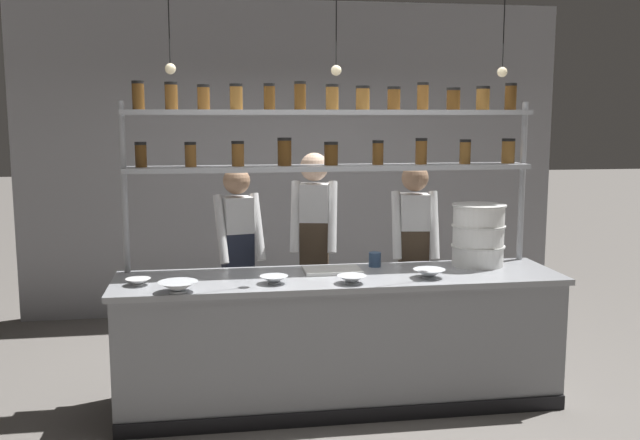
{
  "coord_description": "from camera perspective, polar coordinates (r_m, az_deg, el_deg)",
  "views": [
    {
      "loc": [
        -0.89,
        -4.74,
        2.02
      ],
      "look_at": [
        -0.11,
        0.2,
        1.28
      ],
      "focal_mm": 40.0,
      "sensor_mm": 36.0,
      "label": 1
    }
  ],
  "objects": [
    {
      "name": "serving_cup_front",
      "position": [
        5.23,
        4.41,
        -3.17
      ],
      "size": [
        0.09,
        0.09,
        0.11
      ],
      "color": "#334C70",
      "rests_on": "prep_counter"
    },
    {
      "name": "prep_bowl_center_back",
      "position": [
        4.92,
        8.73,
        -4.26
      ],
      "size": [
        0.22,
        0.22,
        0.06
      ],
      "color": "silver",
      "rests_on": "prep_counter"
    },
    {
      "name": "prep_counter",
      "position": [
        5.06,
        1.59,
        -9.54
      ],
      "size": [
        3.09,
        0.76,
        0.92
      ],
      "color": "gray",
      "rests_on": "ground_plane"
    },
    {
      "name": "back_wall",
      "position": [
        7.3,
        -1.99,
        4.87
      ],
      "size": [
        5.49,
        0.12,
        3.14
      ],
      "primitive_type": "cube",
      "color": "#939399",
      "rests_on": "ground_plane"
    },
    {
      "name": "chef_center",
      "position": [
        5.58,
        -0.47,
        -2.06
      ],
      "size": [
        0.4,
        0.33,
        1.73
      ],
      "rotation": [
        0.0,
        0.0,
        -0.21
      ],
      "color": "black",
      "rests_on": "ground_plane"
    },
    {
      "name": "prep_bowl_near_right",
      "position": [
        4.8,
        -14.34,
        -4.83
      ],
      "size": [
        0.16,
        0.16,
        0.05
      ],
      "color": "white",
      "rests_on": "prep_counter"
    },
    {
      "name": "prep_bowl_far_left",
      "position": [
        4.55,
        -11.29,
        -5.3
      ],
      "size": [
        0.25,
        0.25,
        0.07
      ],
      "color": "silver",
      "rests_on": "prep_counter"
    },
    {
      "name": "ground_plane",
      "position": [
        5.23,
        1.56,
        -14.33
      ],
      "size": [
        40.0,
        40.0,
        0.0
      ],
      "primitive_type": "plane",
      "color": "slate"
    },
    {
      "name": "chef_left",
      "position": [
        5.54,
        -6.57,
        -2.97
      ],
      "size": [
        0.4,
        0.33,
        1.63
      ],
      "rotation": [
        0.0,
        0.0,
        0.24
      ],
      "color": "black",
      "rests_on": "ground_plane"
    },
    {
      "name": "prep_bowl_center_front",
      "position": [
        4.71,
        2.57,
        -4.79
      ],
      "size": [
        0.2,
        0.2,
        0.05
      ],
      "color": "silver",
      "rests_on": "prep_counter"
    },
    {
      "name": "pendant_light_row",
      "position": [
        4.83,
        1.64,
        12.45
      ],
      "size": [
        2.31,
        0.07,
        0.81
      ],
      "color": "black"
    },
    {
      "name": "prep_bowl_near_left",
      "position": [
        4.71,
        -3.7,
        -4.8
      ],
      "size": [
        0.19,
        0.19,
        0.05
      ],
      "color": "silver",
      "rests_on": "prep_counter"
    },
    {
      "name": "cutting_board",
      "position": [
        5.04,
        0.98,
        -4.05
      ],
      "size": [
        0.4,
        0.26,
        0.02
      ],
      "color": "silver",
      "rests_on": "prep_counter"
    },
    {
      "name": "chef_right",
      "position": [
        5.63,
        7.51,
        -2.7
      ],
      "size": [
        0.39,
        0.31,
        1.64
      ],
      "rotation": [
        0.0,
        0.0,
        -0.15
      ],
      "color": "black",
      "rests_on": "ground_plane"
    },
    {
      "name": "spice_shelf_unit",
      "position": [
        5.15,
        1.13,
        6.21
      ],
      "size": [
        2.97,
        0.28,
        2.25
      ],
      "color": "#999BA0",
      "rests_on": "ground_plane"
    },
    {
      "name": "container_stack",
      "position": [
        5.35,
        12.55,
        -1.17
      ],
      "size": [
        0.39,
        0.39,
        0.45
      ],
      "color": "white",
      "rests_on": "prep_counter"
    }
  ]
}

